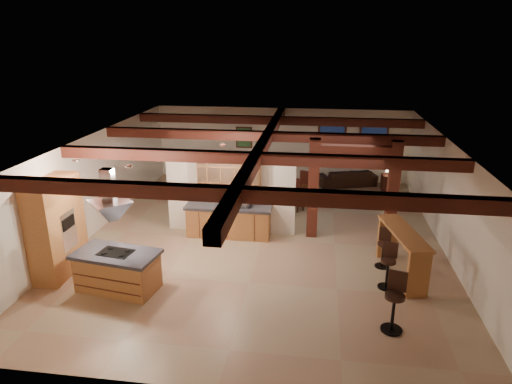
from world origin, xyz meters
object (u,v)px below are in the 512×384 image
dining_table (282,194)px  bar_counter (402,246)px  kitchen_island (118,271)px  sofa (347,177)px

dining_table → bar_counter: 5.74m
bar_counter → dining_table: bearing=125.3°
dining_table → bar_counter: size_ratio=0.86×
kitchen_island → sofa: 10.32m
dining_table → kitchen_island: bearing=-105.5°
kitchen_island → bar_counter: size_ratio=0.89×
kitchen_island → sofa: (5.61, 8.66, -0.15)m
sofa → bar_counter: (0.94, -7.10, 0.47)m
dining_table → sofa: size_ratio=0.90×
kitchen_island → sofa: size_ratio=0.93×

